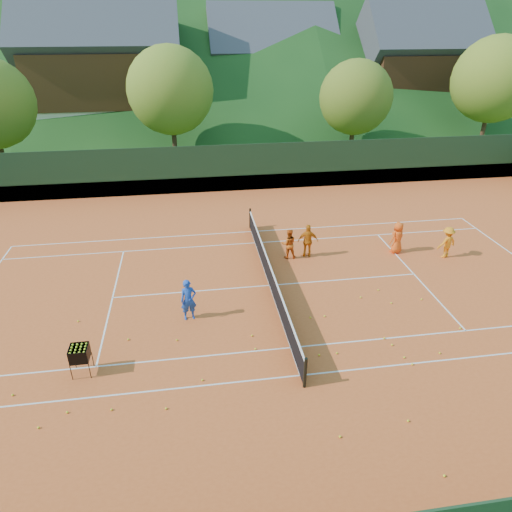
{
  "coord_description": "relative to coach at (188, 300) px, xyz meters",
  "views": [
    {
      "loc": [
        -3.0,
        -16.07,
        9.96
      ],
      "look_at": [
        -0.59,
        0.0,
        1.46
      ],
      "focal_mm": 32.0,
      "sensor_mm": 36.0,
      "label": 1
    }
  ],
  "objects": [
    {
      "name": "tennis_ball_4",
      "position": [
        2.15,
        -2.17,
        -0.77
      ],
      "size": [
        0.07,
        0.07,
        0.07
      ],
      "primitive_type": "sphere",
      "color": "yellow",
      "rests_on": "clay_court"
    },
    {
      "name": "tennis_net",
      "position": [
        3.36,
        1.86,
        -0.3
      ],
      "size": [
        0.1,
        12.07,
        1.1
      ],
      "color": "black",
      "rests_on": "clay_court"
    },
    {
      "name": "tennis_ball_21",
      "position": [
        6.68,
        -2.27,
        -0.77
      ],
      "size": [
        0.07,
        0.07,
        0.07
      ],
      "primitive_type": "sphere",
      "color": "yellow",
      "rests_on": "clay_court"
    },
    {
      "name": "chalet_right",
      "position": [
        23.36,
        31.86,
        4.44
      ],
      "size": [
        11.5,
        8.82,
        11.91
      ],
      "color": "beige",
      "rests_on": "ground"
    },
    {
      "name": "tennis_ball_9",
      "position": [
        4.8,
        -2.79,
        -0.77
      ],
      "size": [
        0.07,
        0.07,
        0.07
      ],
      "primitive_type": "sphere",
      "color": "yellow",
      "rests_on": "clay_court"
    },
    {
      "name": "tennis_ball_3",
      "position": [
        6.8,
        -2.65,
        -0.77
      ],
      "size": [
        0.07,
        0.07,
        0.07
      ],
      "primitive_type": "sphere",
      "color": "yellow",
      "rests_on": "clay_court"
    },
    {
      "name": "tennis_ball_24",
      "position": [
        3.85,
        -6.11,
        -0.77
      ],
      "size": [
        0.07,
        0.07,
        0.07
      ],
      "primitive_type": "sphere",
      "color": "yellow",
      "rests_on": "clay_court"
    },
    {
      "name": "tennis_ball_23",
      "position": [
        7.05,
        -3.69,
        -0.77
      ],
      "size": [
        0.07,
        0.07,
        0.07
      ],
      "primitive_type": "sphere",
      "color": "yellow",
      "rests_on": "clay_court"
    },
    {
      "name": "tennis_ball_16",
      "position": [
        -3.54,
        -4.14,
        -0.77
      ],
      "size": [
        0.07,
        0.07,
        0.07
      ],
      "primitive_type": "sphere",
      "color": "yellow",
      "rests_on": "clay_court"
    },
    {
      "name": "student_b",
      "position": [
        5.56,
        4.21,
        -0.0
      ],
      "size": [
        0.99,
        0.53,
        1.6
      ],
      "primitive_type": "imported",
      "rotation": [
        0.0,
        0.0,
        2.98
      ],
      "color": "orange",
      "rests_on": "clay_court"
    },
    {
      "name": "tennis_ball_6",
      "position": [
        7.69,
        0.79,
        -0.77
      ],
      "size": [
        0.07,
        0.07,
        0.07
      ],
      "primitive_type": "sphere",
      "color": "yellow",
      "rests_on": "clay_court"
    },
    {
      "name": "tree_c",
      "position": [
        13.36,
        20.86,
        3.72
      ],
      "size": [
        5.6,
        5.6,
        7.35
      ],
      "color": "#412A1A",
      "rests_on": "ground"
    },
    {
      "name": "tennis_ball_25",
      "position": [
        6.0,
        -7.62,
        -0.77
      ],
      "size": [
        0.07,
        0.07,
        0.07
      ],
      "primitive_type": "sphere",
      "color": "yellow",
      "rests_on": "clay_court"
    },
    {
      "name": "tennis_ball_18",
      "position": [
        -0.77,
        -4.41,
        -0.77
      ],
      "size": [
        0.07,
        0.07,
        0.07
      ],
      "primitive_type": "sphere",
      "color": "yellow",
      "rests_on": "clay_court"
    },
    {
      "name": "tennis_ball_7",
      "position": [
        -2.15,
        -1.02,
        -0.77
      ],
      "size": [
        0.07,
        0.07,
        0.07
      ],
      "primitive_type": "sphere",
      "color": "yellow",
      "rests_on": "clay_court"
    },
    {
      "name": "tennis_ball_22",
      "position": [
        4.19,
        -2.8,
        -0.77
      ],
      "size": [
        0.07,
        0.07,
        0.07
      ],
      "primitive_type": "sphere",
      "color": "yellow",
      "rests_on": "clay_court"
    },
    {
      "name": "tennis_ball_11",
      "position": [
        4.99,
        -0.68,
        -0.77
      ],
      "size": [
        0.07,
        0.07,
        0.07
      ],
      "primitive_type": "sphere",
      "color": "yellow",
      "rests_on": "clay_court"
    },
    {
      "name": "tennis_ball_27",
      "position": [
        -2.31,
        -4.23,
        -0.77
      ],
      "size": [
        0.07,
        0.07,
        0.07
      ],
      "primitive_type": "sphere",
      "color": "yellow",
      "rests_on": "clay_court"
    },
    {
      "name": "tree_b",
      "position": [
        -0.64,
        21.86,
        4.37
      ],
      "size": [
        6.4,
        6.4,
        8.4
      ],
      "color": "#3C2618",
      "rests_on": "ground"
    },
    {
      "name": "tennis_ball_26",
      "position": [
        9.61,
        -2.13,
        -0.77
      ],
      "size": [
        0.07,
        0.07,
        0.07
      ],
      "primitive_type": "sphere",
      "color": "yellow",
      "rests_on": "clay_court"
    },
    {
      "name": "coach",
      "position": [
        0.0,
        0.0,
        0.0
      ],
      "size": [
        0.64,
        0.47,
        1.6
      ],
      "primitive_type": "imported",
      "rotation": [
        0.0,
        0.0,
        0.15
      ],
      "color": "#1B46B4",
      "rests_on": "clay_court"
    },
    {
      "name": "ball_hopper",
      "position": [
        -3.38,
        -2.48,
        -0.06
      ],
      "size": [
        0.57,
        0.57,
        1.0
      ],
      "color": "black",
      "rests_on": "clay_court"
    },
    {
      "name": "tennis_ball_1",
      "position": [
        7.83,
        -0.2,
        -0.77
      ],
      "size": [
        0.07,
        0.07,
        0.07
      ],
      "primitive_type": "sphere",
      "color": "yellow",
      "rests_on": "clay_court"
    },
    {
      "name": "ground",
      "position": [
        3.36,
        1.86,
        -0.82
      ],
      "size": [
        400.0,
        400.0,
        0.0
      ],
      "primitive_type": "plane",
      "color": "#2E4B17",
      "rests_on": "ground"
    },
    {
      "name": "tennis_ball_10",
      "position": [
        2.13,
        -1.44,
        -0.77
      ],
      "size": [
        0.07,
        0.07,
        0.07
      ],
      "primitive_type": "sphere",
      "color": "yellow",
      "rests_on": "clay_court"
    },
    {
      "name": "tennis_ball_5",
      "position": [
        6.78,
        0.36,
        -0.77
      ],
      "size": [
        0.07,
        0.07,
        0.07
      ],
      "primitive_type": "sphere",
      "color": "yellow",
      "rests_on": "clay_court"
    },
    {
      "name": "tennis_ball_8",
      "position": [
        -4.2,
        -4.59,
        -0.77
      ],
      "size": [
        0.07,
        0.07,
        0.07
      ],
      "primitive_type": "sphere",
      "color": "yellow",
      "rests_on": "clay_court"
    },
    {
      "name": "tree_d",
      "position": [
        25.36,
        21.86,
        4.7
      ],
      "size": [
        6.8,
        6.8,
        8.93
      ],
      "color": "#42291A",
      "rests_on": "ground"
    },
    {
      "name": "chalet_left",
      "position": [
        -6.64,
        31.86,
        4.82
      ],
      "size": [
        13.8,
        9.93,
        12.92
      ],
      "color": "beige",
      "rests_on": "ground"
    },
    {
      "name": "tennis_ball_13",
      "position": [
        -0.48,
        -1.3,
        -0.77
      ],
      "size": [
        0.07,
        0.07,
        0.07
      ],
      "primitive_type": "sphere",
      "color": "yellow",
      "rests_on": "clay_court"
    },
    {
      "name": "tennis_ball_17",
      "position": [
        4.44,
        -0.69,
        -0.77
      ],
      "size": [
        0.07,
        0.07,
        0.07
      ],
      "primitive_type": "sphere",
      "color": "yellow",
      "rests_on": "clay_court"
    },
    {
      "name": "student_c",
      "position": [
        9.83,
        4.0,
        -0.03
      ],
      "size": [
        0.88,
        0.75,
        1.53
      ],
      "primitive_type": "imported",
      "rotation": [
        0.0,
        0.0,
        3.55
      ],
      "color": "#F95616",
      "rests_on": "clay_court"
    },
    {
      "name": "clay_court",
      "position": [
        3.36,
        1.86,
        -0.81
      ],
      "size": [
        40.0,
        24.0,
        0.02
      ],
      "primitive_type": "cube",
      "color": "#CB5120",
      "rests_on": "ground"
    },
    {
      "name": "court_lines",
      "position": [
        3.36,
        1.86,
        -0.8
      ],
      "size": [
        23.83,
        11.03,
        0.0
      ],
      "color": "white",
      "rests_on": "clay_court"
    },
    {
      "name": "tennis_ball_2",
      "position": [
        -5.28,
        -3.2,
        -0.77
      ],
      "size": [
        0.07,
        0.07,
        0.07
      ],
      "primitive_type": "sphere",
      "color": "yellow",
      "rests_on": "clay_court"
    },
    {
      "name": "tennis_ball_19",
      "position": [
        8.2,
        -3.3,
        -0.77
      ],
      "size": [
        0.07,
        0.07,
        0.07
      ],
      "primitive_type": "sphere",
      "color": "yellow",
      "rests_on": "clay_court"
    },
    {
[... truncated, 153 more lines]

